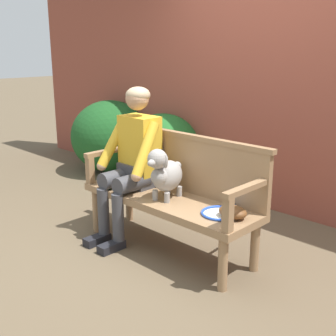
{
  "coord_description": "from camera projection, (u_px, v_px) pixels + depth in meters",
  "views": [
    {
      "loc": [
        2.37,
        -2.42,
        1.67
      ],
      "look_at": [
        0.0,
        0.0,
        0.71
      ],
      "focal_mm": 46.64,
      "sensor_mm": 36.0,
      "label": 1
    }
  ],
  "objects": [
    {
      "name": "tennis_racket",
      "position": [
        222.0,
        212.0,
        3.24
      ],
      "size": [
        0.31,
        0.57,
        0.03
      ],
      "color": "blue",
      "rests_on": "garden_bench"
    },
    {
      "name": "hedge_bush_far_right",
      "position": [
        103.0,
        140.0,
        6.14
      ],
      "size": [
        0.73,
        0.63,
        0.77
      ],
      "primitive_type": "ellipsoid",
      "color": "#1E5B23",
      "rests_on": "ground"
    },
    {
      "name": "brick_garden_fence",
      "position": [
        275.0,
        91.0,
        4.46
      ],
      "size": [
        8.0,
        0.3,
        2.44
      ],
      "primitive_type": "cube",
      "color": "brown",
      "rests_on": "ground"
    },
    {
      "name": "baseball_glove",
      "position": [
        233.0,
        212.0,
        3.15
      ],
      "size": [
        0.23,
        0.18,
        0.09
      ],
      "primitive_type": "ellipsoid",
      "rotation": [
        0.0,
        0.0,
        -0.04
      ],
      "color": "brown",
      "rests_on": "garden_bench"
    },
    {
      "name": "hedge_bush_far_left",
      "position": [
        110.0,
        136.0,
        5.9
      ],
      "size": [
        1.07,
        1.05,
        0.97
      ],
      "primitive_type": "ellipsoid",
      "color": "#194C1E",
      "rests_on": "ground"
    },
    {
      "name": "bench_armrest_right_end",
      "position": [
        240.0,
        199.0,
        2.95
      ],
      "size": [
        0.06,
        0.52,
        0.28
      ],
      "color": "#93704C",
      "rests_on": "garden_bench"
    },
    {
      "name": "bench_armrest_left_end",
      "position": [
        101.0,
        159.0,
        3.99
      ],
      "size": [
        0.06,
        0.52,
        0.28
      ],
      "color": "#93704C",
      "rests_on": "garden_bench"
    },
    {
      "name": "hedge_bush_mid_right",
      "position": [
        163.0,
        150.0,
        5.27
      ],
      "size": [
        0.94,
        0.93,
        0.89
      ],
      "primitive_type": "ellipsoid",
      "color": "#1E5B23",
      "rests_on": "ground"
    },
    {
      "name": "person_seated",
      "position": [
        133.0,
        157.0,
        3.78
      ],
      "size": [
        0.56,
        0.66,
        1.33
      ],
      "color": "black",
      "rests_on": "ground"
    },
    {
      "name": "ground_plane",
      "position": [
        168.0,
        249.0,
        3.71
      ],
      "size": [
        40.0,
        40.0,
        0.0
      ],
      "primitive_type": "plane",
      "color": "brown"
    },
    {
      "name": "dog_on_bench",
      "position": [
        165.0,
        173.0,
        3.48
      ],
      "size": [
        0.26,
        0.44,
        0.44
      ],
      "color": "gray",
      "rests_on": "garden_bench"
    },
    {
      "name": "garden_bench",
      "position": [
        168.0,
        204.0,
        3.6
      ],
      "size": [
        1.62,
        0.52,
        0.46
      ],
      "color": "#93704C",
      "rests_on": "ground"
    },
    {
      "name": "bench_backrest",
      "position": [
        187.0,
        162.0,
        3.67
      ],
      "size": [
        1.66,
        0.06,
        0.5
      ],
      "color": "#93704C",
      "rests_on": "garden_bench"
    }
  ]
}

